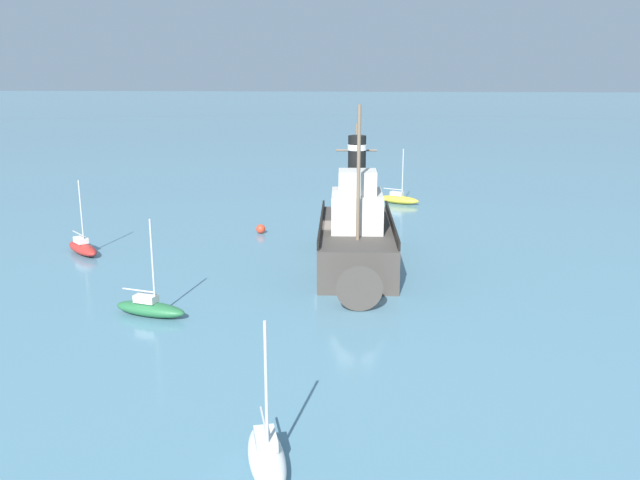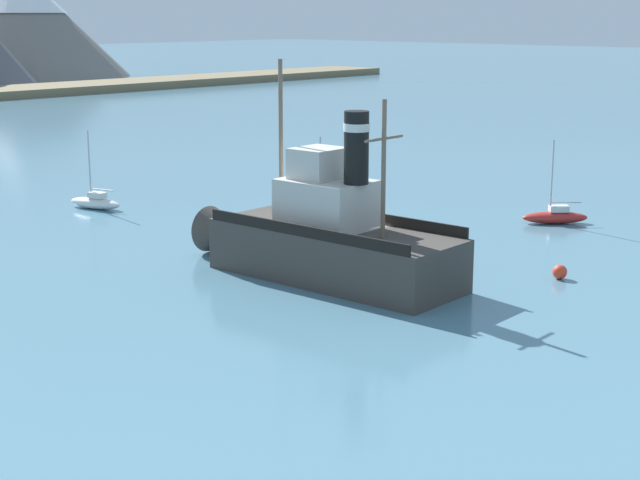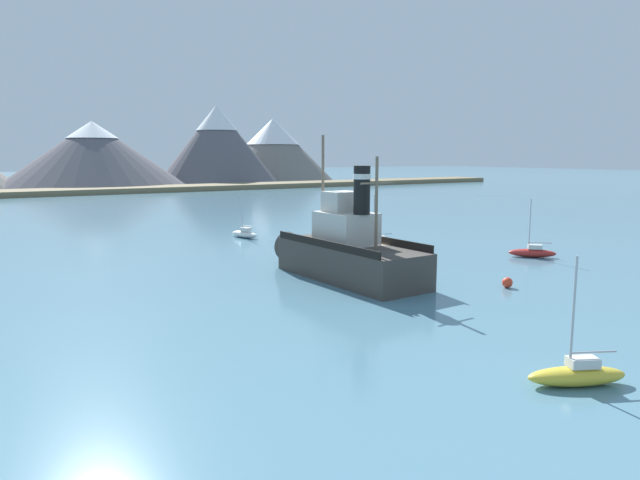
{
  "view_description": "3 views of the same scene",
  "coord_description": "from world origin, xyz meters",
  "views": [
    {
      "loc": [
        -1.94,
        40.5,
        11.85
      ],
      "look_at": [
        0.92,
        0.95,
        1.69
      ],
      "focal_mm": 38.0,
      "sensor_mm": 36.0,
      "label": 1
    },
    {
      "loc": [
        -33.53,
        -28.74,
        11.95
      ],
      "look_at": [
        -3.56,
        -0.96,
        2.45
      ],
      "focal_mm": 55.0,
      "sensor_mm": 36.0,
      "label": 2
    },
    {
      "loc": [
        -23.54,
        -31.26,
        8.49
      ],
      "look_at": [
        -1.57,
        3.65,
        2.33
      ],
      "focal_mm": 32.0,
      "sensor_mm": 36.0,
      "label": 3
    }
  ],
  "objects": [
    {
      "name": "sailboat_white",
      "position": [
        0.99,
        22.42,
        0.43
      ],
      "size": [
        2.04,
        3.96,
        4.9
      ],
      "color": "white",
      "rests_on": "ground"
    },
    {
      "name": "sailboat_green",
      "position": [
        8.62,
        9.95,
        0.43
      ],
      "size": [
        3.96,
        2.07,
        4.9
      ],
      "color": "#286B3D",
      "rests_on": "ground"
    },
    {
      "name": "sailboat_red",
      "position": [
        16.6,
        -0.92,
        0.43
      ],
      "size": [
        3.43,
        3.5,
        4.9
      ],
      "color": "#B22823",
      "rests_on": "ground"
    },
    {
      "name": "mooring_buoy",
      "position": [
        5.86,
        -7.27,
        0.34
      ],
      "size": [
        0.68,
        0.68,
        0.68
      ],
      "primitive_type": "sphere",
      "color": "red",
      "rests_on": "ground"
    },
    {
      "name": "ground_plane",
      "position": [
        0.0,
        0.0,
        0.0
      ],
      "size": [
        600.0,
        600.0,
        0.0
      ],
      "primitive_type": "plane",
      "color": "teal"
    },
    {
      "name": "old_tugboat",
      "position": [
        -1.29,
        0.85,
        1.83
      ],
      "size": [
        4.88,
        14.52,
        9.9
      ],
      "color": "#423D38",
      "rests_on": "ground"
    }
  ]
}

